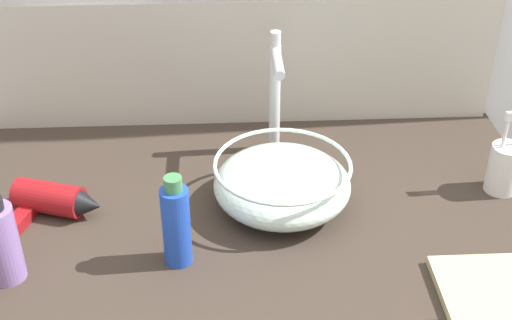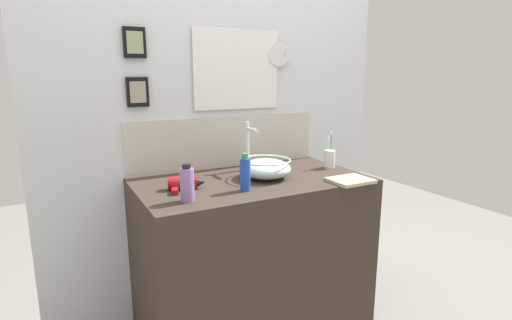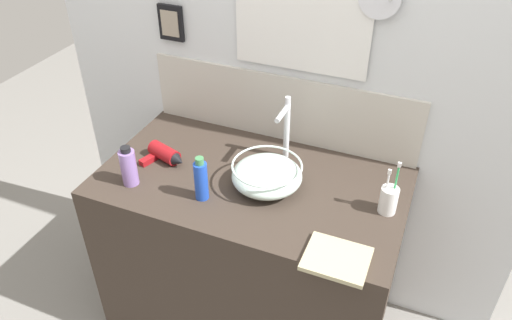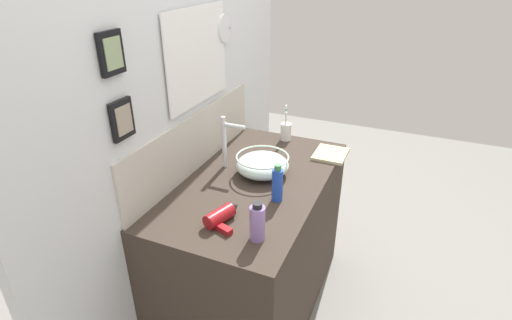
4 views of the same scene
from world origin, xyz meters
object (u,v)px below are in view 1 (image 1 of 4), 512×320
toothbrush_cup (504,167)px  hand_towel (500,291)px  hair_drier (54,201)px  faucet (275,87)px  lotion_bottle (1,242)px  glass_bowl_sink (282,183)px  shampoo_bottle (176,224)px

toothbrush_cup → hand_towel: 0.32m
hair_drier → toothbrush_cup: bearing=2.2°
faucet → toothbrush_cup: bearing=-20.3°
lotion_bottle → glass_bowl_sink: bearing=20.2°
hair_drier → shampoo_bottle: shampoo_bottle is taller
glass_bowl_sink → hair_drier: 0.44m
faucet → shampoo_bottle: bearing=-119.2°
toothbrush_cup → shampoo_bottle: size_ratio=1.19×
glass_bowl_sink → shampoo_bottle: (-0.19, -0.15, 0.03)m
glass_bowl_sink → toothbrush_cup: size_ratio=1.25×
toothbrush_cup → shampoo_bottle: bearing=-164.0°
faucet → shampoo_bottle: 0.41m
glass_bowl_sink → hair_drier: bearing=-179.7°
faucet → hand_towel: (0.34, -0.46, -0.15)m
shampoo_bottle → glass_bowl_sink: bearing=37.8°
toothbrush_cup → lotion_bottle: (-0.93, -0.21, 0.02)m
lotion_bottle → shampoo_bottle: bearing=5.3°
glass_bowl_sink → shampoo_bottle: bearing=-142.2°
faucet → toothbrush_cup: 0.49m
glass_bowl_sink → hand_towel: (0.34, -0.27, -0.05)m
toothbrush_cup → shampoo_bottle: 0.67m
faucet → glass_bowl_sink: bearing=-90.0°
faucet → hand_towel: bearing=-53.4°
hair_drier → toothbrush_cup: toothbrush_cup is taller
faucet → lotion_bottle: (-0.49, -0.38, -0.08)m
faucet → toothbrush_cup: faucet is taller
shampoo_bottle → lotion_bottle: shampoo_bottle is taller
shampoo_bottle → toothbrush_cup: bearing=16.0°
shampoo_bottle → hand_towel: bearing=-12.0°
shampoo_bottle → hand_towel: 0.55m
shampoo_bottle → lotion_bottle: (-0.29, -0.03, -0.01)m
hair_drier → hand_towel: size_ratio=0.92×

